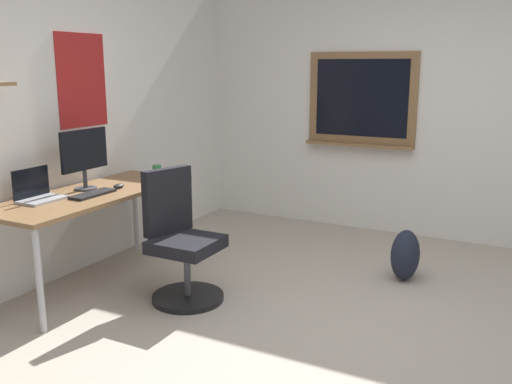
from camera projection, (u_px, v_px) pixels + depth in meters
The scene contains 11 objects.
ground_plane at pixel (351, 339), 3.49m from camera, with size 5.20×5.20×0.00m, color #ADA393.
wall_back at pixel (51, 114), 4.29m from camera, with size 5.00×0.30×2.60m.
wall_right at pixel (434, 105), 5.33m from camera, with size 0.22×5.00×2.60m.
desk at pixel (94, 200), 4.23m from camera, with size 1.69×0.65×0.73m.
office_chair at pixel (181, 245), 4.02m from camera, with size 0.52×0.54×0.95m.
laptop at pixel (38, 193), 3.94m from camera, with size 0.31×0.21×0.23m.
monitor_primary at pixel (84, 155), 4.24m from camera, with size 0.46×0.17×0.46m.
keyboard at pixel (93, 194), 4.10m from camera, with size 0.37×0.13×0.02m, color black.
computer_mouse at pixel (119, 186), 4.34m from camera, with size 0.10×0.06×0.03m, color #262628.
coffee_mug at pixel (157, 170), 4.84m from camera, with size 0.08×0.08×0.09m, color #338C4C.
backpack at pixel (405, 255), 4.42m from camera, with size 0.32×0.22×0.41m, color #1E2333.
Camera 1 is at (-3.11, -0.95, 1.67)m, focal length 39.17 mm.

